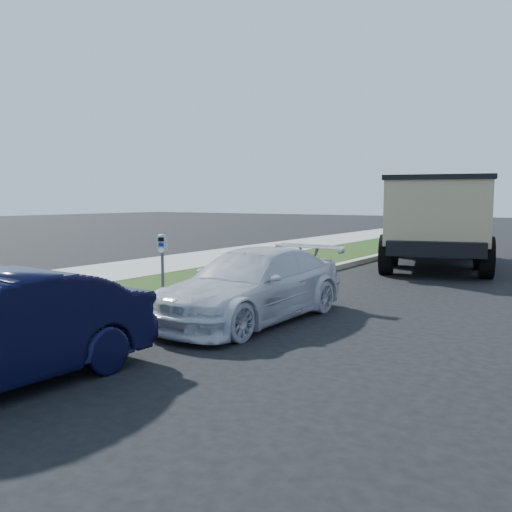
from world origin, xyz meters
The scene contains 5 objects.
ground centered at (0.00, 0.00, 0.00)m, with size 120.00×120.00×0.00m, color black.
streetside centered at (-5.57, 2.00, 0.07)m, with size 6.12×50.00×0.15m.
parking_meter centered at (-3.02, 0.21, 1.04)m, with size 0.21×0.18×1.28m.
white_wagon centered at (-0.94, 0.19, 0.60)m, with size 1.69×4.16×1.21m, color silver.
dump_truck centered at (-0.52, 10.05, 1.58)m, with size 4.41×7.60×2.81m.
Camera 1 is at (4.11, -7.39, 2.05)m, focal length 38.00 mm.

